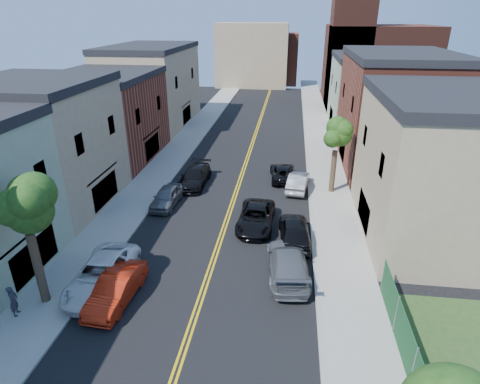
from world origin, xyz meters
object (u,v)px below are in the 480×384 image
(black_car_left, at_px, (195,177))
(grey_car_right, at_px, (288,263))
(grey_car_left, at_px, (166,197))
(pedestrian_left, at_px, (13,301))
(red_sedan, at_px, (116,289))
(black_car_right, at_px, (295,231))
(white_pickup, at_px, (102,274))
(black_suv_lane, at_px, (256,217))
(silver_car_right, at_px, (298,182))
(dark_car_right_far, at_px, (283,172))

(black_car_left, xyz_separation_m, grey_car_right, (8.29, -12.16, 0.04))
(grey_car_left, relative_size, pedestrian_left, 2.58)
(black_car_left, relative_size, grey_car_right, 0.95)
(red_sedan, xyz_separation_m, black_car_right, (9.14, 7.08, 0.08))
(red_sedan, bearing_deg, grey_car_left, 97.33)
(black_car_left, height_order, black_car_right, black_car_right)
(grey_car_right, distance_m, pedestrian_left, 14.20)
(red_sedan, bearing_deg, black_car_right, 41.28)
(black_car_left, xyz_separation_m, pedestrian_left, (-4.92, -17.35, 0.20))
(grey_car_left, relative_size, black_car_right, 0.86)
(grey_car_left, distance_m, grey_car_right, 12.37)
(black_car_left, height_order, pedestrian_left, pedestrian_left)
(white_pickup, height_order, grey_car_left, white_pickup)
(black_suv_lane, xyz_separation_m, pedestrian_left, (-10.90, -10.61, 0.24))
(grey_car_right, relative_size, silver_car_right, 1.26)
(black_car_left, distance_m, dark_car_right_far, 7.93)
(red_sedan, relative_size, dark_car_right_far, 0.98)
(dark_car_right_far, bearing_deg, red_sedan, 59.79)
(white_pickup, bearing_deg, grey_car_left, 85.83)
(white_pickup, relative_size, black_suv_lane, 1.10)
(red_sedan, xyz_separation_m, grey_car_left, (-0.75, 11.30, -0.04))
(dark_car_right_far, distance_m, black_suv_lane, 9.14)
(black_suv_lane, bearing_deg, black_car_left, 132.84)
(dark_car_right_far, height_order, black_suv_lane, black_suv_lane)
(grey_car_right, height_order, black_car_right, black_car_right)
(red_sedan, xyz_separation_m, black_car_left, (0.48, 15.57, 0.01))
(black_car_left, bearing_deg, silver_car_right, 2.00)
(white_pickup, relative_size, grey_car_left, 1.36)
(white_pickup, distance_m, black_car_left, 14.63)
(red_sedan, relative_size, pedestrian_left, 2.81)
(black_car_left, xyz_separation_m, black_suv_lane, (5.98, -6.74, -0.04))
(grey_car_left, xyz_separation_m, black_suv_lane, (7.21, -2.48, 0.01))
(red_sedan, bearing_deg, black_car_left, 91.77)
(black_suv_lane, distance_m, pedestrian_left, 15.21)
(grey_car_right, bearing_deg, black_car_left, -61.12)
(black_car_right, bearing_deg, grey_car_left, -26.49)
(silver_car_right, relative_size, pedestrian_left, 2.71)
(white_pickup, height_order, grey_car_right, grey_car_right)
(black_car_right, bearing_deg, black_suv_lane, -36.45)
(white_pickup, height_order, black_car_left, white_pickup)
(red_sedan, bearing_deg, dark_car_right_far, 69.14)
(grey_car_right, height_order, pedestrian_left, pedestrian_left)
(dark_car_right_far, relative_size, pedestrian_left, 2.86)
(silver_car_right, bearing_deg, red_sedan, 66.51)
(grey_car_left, height_order, black_suv_lane, black_suv_lane)
(black_car_left, relative_size, pedestrian_left, 3.22)
(black_car_right, relative_size, silver_car_right, 1.11)
(silver_car_right, distance_m, pedestrian_left, 22.26)
(grey_car_left, height_order, black_car_right, black_car_right)
(white_pickup, height_order, black_suv_lane, white_pickup)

